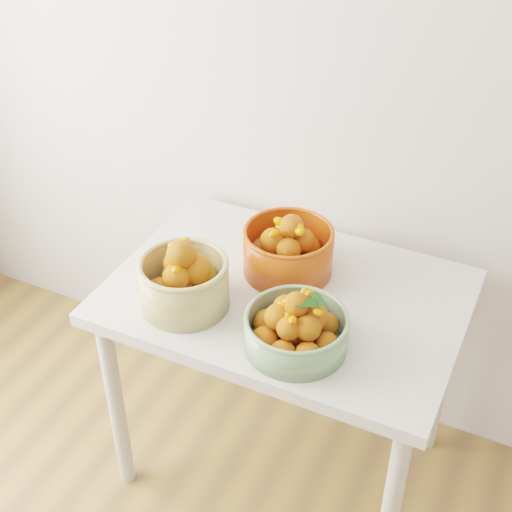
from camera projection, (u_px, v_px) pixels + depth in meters
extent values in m
cube|color=silver|center=(476.00, 61.00, 1.85)|extent=(4.00, 0.04, 2.70)
cube|color=silver|center=(286.00, 297.00, 2.05)|extent=(1.00, 0.70, 0.04)
cylinder|color=silver|center=(116.00, 405.00, 2.21)|extent=(0.05, 0.05, 0.71)
cylinder|color=silver|center=(390.00, 512.00, 1.90)|extent=(0.05, 0.05, 0.71)
cylinder|color=silver|center=(206.00, 298.00, 2.63)|extent=(0.05, 0.05, 0.71)
cylinder|color=silver|center=(442.00, 372.00, 2.33)|extent=(0.05, 0.05, 0.71)
cylinder|color=tan|center=(184.00, 285.00, 1.95)|extent=(0.29, 0.29, 0.14)
torus|color=tan|center=(183.00, 264.00, 1.91)|extent=(0.29, 0.29, 0.02)
sphere|color=#D1660C|center=(205.00, 295.00, 1.94)|extent=(0.08, 0.08, 0.08)
sphere|color=#D1660C|center=(202.00, 279.00, 1.99)|extent=(0.09, 0.09, 0.09)
sphere|color=#D1660C|center=(176.00, 276.00, 2.00)|extent=(0.08, 0.08, 0.08)
sphere|color=orange|center=(162.00, 292.00, 1.95)|extent=(0.08, 0.08, 0.08)
sphere|color=orange|center=(180.00, 303.00, 1.91)|extent=(0.08, 0.08, 0.08)
sphere|color=orange|center=(185.00, 289.00, 1.96)|extent=(0.08, 0.08, 0.08)
sphere|color=orange|center=(196.00, 269.00, 1.92)|extent=(0.09, 0.09, 0.09)
sphere|color=orange|center=(177.00, 264.00, 1.94)|extent=(0.08, 0.08, 0.08)
sphere|color=orange|center=(176.00, 277.00, 1.89)|extent=(0.07, 0.07, 0.07)
sphere|color=orange|center=(181.00, 254.00, 1.89)|extent=(0.08, 0.08, 0.08)
ellipsoid|color=orange|center=(174.00, 252.00, 1.88)|extent=(0.05, 0.05, 0.03)
ellipsoid|color=orange|center=(183.00, 259.00, 1.90)|extent=(0.04, 0.05, 0.04)
ellipsoid|color=orange|center=(174.00, 248.00, 1.90)|extent=(0.05, 0.04, 0.04)
ellipsoid|color=orange|center=(177.00, 269.00, 1.87)|extent=(0.03, 0.04, 0.03)
ellipsoid|color=orange|center=(190.00, 251.00, 1.90)|extent=(0.05, 0.05, 0.03)
ellipsoid|color=orange|center=(185.00, 242.00, 1.92)|extent=(0.04, 0.05, 0.04)
cylinder|color=gray|center=(296.00, 332.00, 1.83)|extent=(0.31, 0.31, 0.09)
torus|color=gray|center=(297.00, 319.00, 1.80)|extent=(0.31, 0.31, 0.01)
sphere|color=orange|center=(327.00, 344.00, 1.80)|extent=(0.06, 0.06, 0.06)
sphere|color=orange|center=(326.00, 325.00, 1.85)|extent=(0.07, 0.07, 0.07)
sphere|color=orange|center=(309.00, 313.00, 1.89)|extent=(0.07, 0.07, 0.07)
sphere|color=orange|center=(284.00, 312.00, 1.89)|extent=(0.07, 0.07, 0.07)
sphere|color=orange|center=(267.00, 322.00, 1.86)|extent=(0.07, 0.07, 0.07)
sphere|color=orange|center=(265.00, 340.00, 1.81)|extent=(0.07, 0.07, 0.07)
sphere|color=orange|center=(283.00, 354.00, 1.77)|extent=(0.07, 0.07, 0.07)
sphere|color=orange|center=(308.00, 355.00, 1.76)|extent=(0.07, 0.07, 0.07)
sphere|color=orange|center=(296.00, 333.00, 1.83)|extent=(0.07, 0.07, 0.07)
sphere|color=orange|center=(315.00, 317.00, 1.80)|extent=(0.07, 0.07, 0.07)
sphere|color=orange|center=(303.00, 306.00, 1.83)|extent=(0.07, 0.07, 0.07)
sphere|color=orange|center=(286.00, 308.00, 1.83)|extent=(0.07, 0.07, 0.07)
sphere|color=orange|center=(278.00, 317.00, 1.80)|extent=(0.07, 0.07, 0.07)
sphere|color=orange|center=(289.00, 329.00, 1.76)|extent=(0.06, 0.06, 0.06)
sphere|color=orange|center=(308.00, 328.00, 1.77)|extent=(0.07, 0.07, 0.07)
sphere|color=orange|center=(297.00, 304.00, 1.77)|extent=(0.06, 0.06, 0.06)
ellipsoid|color=orange|center=(288.00, 305.00, 1.80)|extent=(0.04, 0.03, 0.03)
ellipsoid|color=orange|center=(298.00, 308.00, 1.77)|extent=(0.04, 0.04, 0.03)
ellipsoid|color=orange|center=(300.00, 300.00, 1.81)|extent=(0.03, 0.04, 0.03)
ellipsoid|color=orange|center=(318.00, 312.00, 1.75)|extent=(0.03, 0.03, 0.03)
ellipsoid|color=orange|center=(289.00, 316.00, 1.77)|extent=(0.03, 0.04, 0.03)
ellipsoid|color=orange|center=(283.00, 305.00, 1.79)|extent=(0.03, 0.03, 0.03)
ellipsoid|color=orange|center=(292.00, 305.00, 1.78)|extent=(0.04, 0.02, 0.03)
ellipsoid|color=orange|center=(289.00, 302.00, 1.76)|extent=(0.04, 0.04, 0.03)
ellipsoid|color=orange|center=(293.00, 320.00, 1.74)|extent=(0.03, 0.04, 0.03)
ellipsoid|color=orange|center=(309.00, 294.00, 1.80)|extent=(0.03, 0.04, 0.03)
ellipsoid|color=orange|center=(288.00, 320.00, 1.76)|extent=(0.03, 0.04, 0.02)
ellipsoid|color=orange|center=(288.00, 314.00, 1.78)|extent=(0.04, 0.04, 0.03)
ellipsoid|color=orange|center=(305.00, 292.00, 1.81)|extent=(0.03, 0.04, 0.03)
cylinder|color=red|center=(288.00, 252.00, 2.08)|extent=(0.34, 0.34, 0.14)
torus|color=red|center=(289.00, 232.00, 2.04)|extent=(0.34, 0.34, 0.01)
sphere|color=#D1660C|center=(313.00, 264.00, 2.06)|extent=(0.07, 0.07, 0.07)
sphere|color=orange|center=(308.00, 248.00, 2.13)|extent=(0.08, 0.08, 0.08)
sphere|color=orange|center=(284.00, 242.00, 2.15)|extent=(0.07, 0.07, 0.07)
sphere|color=orange|center=(263.00, 251.00, 2.11)|extent=(0.08, 0.08, 0.08)
sphere|color=orange|center=(266.00, 266.00, 2.05)|extent=(0.07, 0.07, 0.07)
sphere|color=orange|center=(292.00, 273.00, 2.03)|extent=(0.08, 0.08, 0.08)
sphere|color=orange|center=(288.00, 257.00, 2.09)|extent=(0.07, 0.07, 0.07)
sphere|color=orange|center=(303.00, 240.00, 2.06)|extent=(0.07, 0.07, 0.07)
sphere|color=orange|center=(287.00, 232.00, 2.09)|extent=(0.07, 0.07, 0.07)
sphere|color=orange|center=(273.00, 241.00, 2.05)|extent=(0.08, 0.08, 0.08)
sphere|color=orange|center=(289.00, 250.00, 2.02)|extent=(0.07, 0.07, 0.07)
sphere|color=orange|center=(292.00, 226.00, 2.03)|extent=(0.07, 0.07, 0.07)
ellipsoid|color=orange|center=(288.00, 225.00, 2.07)|extent=(0.04, 0.05, 0.03)
ellipsoid|color=orange|center=(280.00, 228.00, 2.07)|extent=(0.04, 0.04, 0.03)
ellipsoid|color=orange|center=(287.00, 233.00, 2.05)|extent=(0.05, 0.04, 0.03)
ellipsoid|color=orange|center=(283.00, 227.00, 2.07)|extent=(0.05, 0.05, 0.04)
ellipsoid|color=orange|center=(293.00, 225.00, 2.03)|extent=(0.04, 0.05, 0.04)
ellipsoid|color=orange|center=(276.00, 232.00, 2.05)|extent=(0.04, 0.03, 0.03)
ellipsoid|color=orange|center=(274.00, 234.00, 2.00)|extent=(0.04, 0.04, 0.03)
ellipsoid|color=orange|center=(299.00, 228.00, 2.01)|extent=(0.04, 0.03, 0.03)
ellipsoid|color=orange|center=(279.00, 221.00, 2.03)|extent=(0.04, 0.03, 0.03)
ellipsoid|color=orange|center=(300.00, 232.00, 1.99)|extent=(0.04, 0.04, 0.04)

